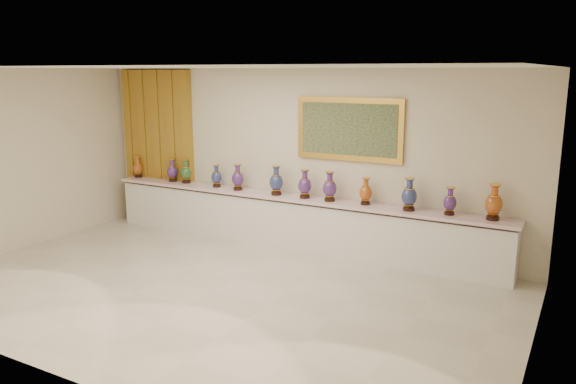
{
  "coord_description": "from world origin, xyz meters",
  "views": [
    {
      "loc": [
        4.38,
        -5.82,
        2.96
      ],
      "look_at": [
        0.24,
        1.7,
        1.1
      ],
      "focal_mm": 35.0,
      "sensor_mm": 36.0,
      "label": 1
    }
  ],
  "objects_px": {
    "vase_1": "(172,171)",
    "vase_2": "(186,172)",
    "counter": "(292,222)",
    "vase_0": "(138,168)"
  },
  "relations": [
    {
      "from": "vase_1",
      "to": "vase_2",
      "type": "distance_m",
      "value": 0.32
    },
    {
      "from": "vase_1",
      "to": "vase_0",
      "type": "bearing_deg",
      "value": 179.82
    },
    {
      "from": "counter",
      "to": "vase_0",
      "type": "xyz_separation_m",
      "value": [
        -3.45,
        0.02,
        0.65
      ]
    },
    {
      "from": "vase_0",
      "to": "vase_2",
      "type": "height_order",
      "value": "vase_2"
    },
    {
      "from": "counter",
      "to": "vase_2",
      "type": "bearing_deg",
      "value": 179.51
    },
    {
      "from": "counter",
      "to": "vase_2",
      "type": "distance_m",
      "value": 2.35
    },
    {
      "from": "counter",
      "to": "vase_0",
      "type": "bearing_deg",
      "value": 179.7
    },
    {
      "from": "counter",
      "to": "vase_0",
      "type": "height_order",
      "value": "vase_0"
    },
    {
      "from": "vase_1",
      "to": "vase_2",
      "type": "xyz_separation_m",
      "value": [
        0.32,
        0.0,
        0.01
      ]
    },
    {
      "from": "counter",
      "to": "vase_2",
      "type": "height_order",
      "value": "vase_2"
    }
  ]
}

